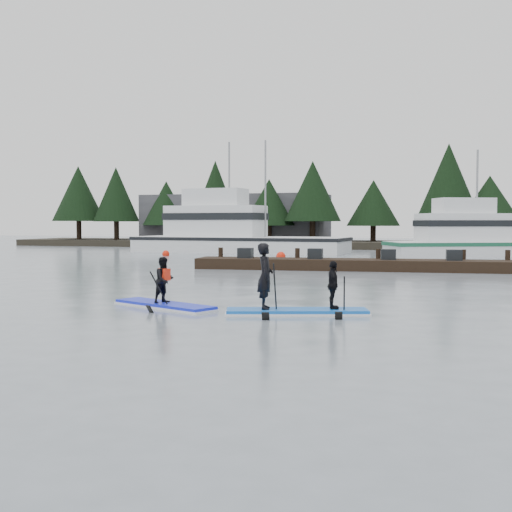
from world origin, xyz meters
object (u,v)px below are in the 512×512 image
(paddleboard_solo, at_px, (164,291))
(paddleboard_duo, at_px, (294,291))
(fishing_boat_medium, at_px, (480,248))
(fishing_boat_large, at_px, (233,243))
(floating_dock, at_px, (357,265))

(paddleboard_solo, bearing_deg, paddleboard_duo, 21.00)
(fishing_boat_medium, height_order, paddleboard_solo, fishing_boat_medium)
(fishing_boat_large, relative_size, fishing_boat_medium, 1.25)
(fishing_boat_large, bearing_deg, floating_dock, -48.99)
(fishing_boat_large, xyz_separation_m, paddleboard_duo, (12.46, -30.83, -0.13))
(fishing_boat_large, xyz_separation_m, paddleboard_solo, (8.82, -30.64, -0.28))
(fishing_boat_large, height_order, floating_dock, fishing_boat_large)
(floating_dock, bearing_deg, paddleboard_solo, -106.40)
(fishing_boat_medium, bearing_deg, floating_dock, -137.11)
(fishing_boat_medium, relative_size, paddleboard_duo, 3.72)
(floating_dock, xyz_separation_m, paddleboard_solo, (-2.96, -15.14, 0.17))
(fishing_boat_large, xyz_separation_m, fishing_boat_medium, (17.86, -0.96, -0.15))
(fishing_boat_large, height_order, fishing_boat_medium, fishing_boat_large)
(fishing_boat_large, height_order, paddleboard_duo, fishing_boat_large)
(paddleboard_duo, bearing_deg, paddleboard_solo, 159.41)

